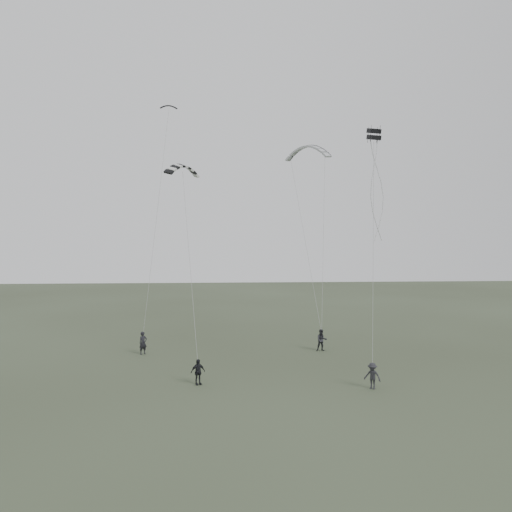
{
  "coord_description": "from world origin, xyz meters",
  "views": [
    {
      "loc": [
        -1.94,
        -31.41,
        8.94
      ],
      "look_at": [
        0.54,
        5.65,
        7.65
      ],
      "focal_mm": 35.0,
      "sensor_mm": 36.0,
      "label": 1
    }
  ],
  "objects": [
    {
      "name": "kite_striped",
      "position": [
        -4.89,
        5.95,
        14.34
      ],
      "size": [
        2.79,
        2.79,
        1.32
      ],
      "primitive_type": null,
      "rotation": [
        0.32,
        0.0,
        0.78
      ],
      "color": "black",
      "rests_on": "flyer_center"
    },
    {
      "name": "kite_box",
      "position": [
        8.49,
        2.57,
        16.14
      ],
      "size": [
        0.93,
        1.04,
        0.9
      ],
      "primitive_type": null,
      "rotation": [
        0.23,
        0.0,
        0.26
      ],
      "color": "black",
      "rests_on": "flyer_far"
    },
    {
      "name": "kite_pale_large",
      "position": [
        5.89,
        14.39,
        17.44
      ],
      "size": [
        4.29,
        3.63,
        1.91
      ],
      "primitive_type": null,
      "rotation": [
        0.18,
        0.0,
        -0.63
      ],
      "color": "#A7A9AC",
      "rests_on": "flyer_right"
    },
    {
      "name": "flyer_center",
      "position": [
        -3.47,
        -1.02,
        0.79
      ],
      "size": [
        1.0,
        0.74,
        1.57
      ],
      "primitive_type": "imported",
      "rotation": [
        0.0,
        0.0,
        0.45
      ],
      "color": "black",
      "rests_on": "ground"
    },
    {
      "name": "kite_dark_small",
      "position": [
        -6.41,
        11.02,
        20.05
      ],
      "size": [
        1.48,
        0.71,
        0.58
      ],
      "primitive_type": null,
      "rotation": [
        0.26,
        0.0,
        0.13
      ],
      "color": "black",
      "rests_on": "flyer_left"
    },
    {
      "name": "flyer_far",
      "position": [
        6.93,
        -2.59,
        0.78
      ],
      "size": [
        1.16,
        1.07,
        1.57
      ],
      "primitive_type": "imported",
      "rotation": [
        0.0,
        0.0,
        -0.63
      ],
      "color": "#232428",
      "rests_on": "ground"
    },
    {
      "name": "flyer_right",
      "position": [
        5.91,
        7.55,
        0.86
      ],
      "size": [
        0.85,
        0.67,
        1.73
      ],
      "primitive_type": "imported",
      "rotation": [
        0.0,
        0.0,
        -0.02
      ],
      "color": "#232328",
      "rests_on": "ground"
    },
    {
      "name": "ground",
      "position": [
        0.0,
        0.0,
        0.0
      ],
      "size": [
        140.0,
        140.0,
        0.0
      ],
      "primitive_type": "plane",
      "color": "#333B29",
      "rests_on": "ground"
    },
    {
      "name": "flyer_left",
      "position": [
        -8.1,
        7.34,
        0.88
      ],
      "size": [
        0.76,
        0.72,
        1.75
      ],
      "primitive_type": "imported",
      "rotation": [
        0.0,
        0.0,
        0.64
      ],
      "color": "black",
      "rests_on": "ground"
    }
  ]
}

